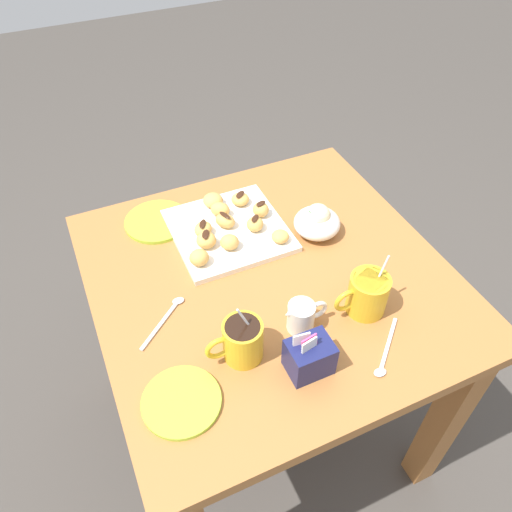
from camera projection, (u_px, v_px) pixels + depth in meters
ground_plane at (266, 416)px, 1.73m from camera, size 8.00×8.00×0.00m
dining_table at (270, 311)px, 1.32m from camera, size 0.85×0.85×0.73m
pastry_plate_square at (229, 230)px, 1.32m from camera, size 0.29×0.29×0.02m
coffee_mug_mustard_left at (367, 293)px, 1.10m from camera, size 0.13×0.09×0.15m
coffee_mug_mustard_right at (242, 340)px, 1.01m from camera, size 0.13×0.08×0.15m
cream_pitcher_white at (302, 316)px, 1.07m from camera, size 0.10×0.06×0.07m
sugar_caddy at (309, 357)px, 1.00m from camera, size 0.09×0.07×0.11m
ice_cream_bowl at (317, 221)px, 1.29m from camera, size 0.12×0.12×0.09m
saucer_lime_left at (157, 221)px, 1.35m from camera, size 0.17×0.17×0.01m
saucer_lime_right at (182, 402)px, 0.97m from camera, size 0.16×0.16×0.01m
loose_spoon_near_saucer at (167, 316)px, 1.12m from camera, size 0.13×0.11×0.01m
loose_spoon_by_plate at (385, 354)px, 1.05m from camera, size 0.13×0.11×0.01m
beignet_0 at (213, 200)px, 1.36m from camera, size 0.08×0.08×0.03m
beignet_1 at (230, 242)px, 1.24m from camera, size 0.06×0.06×0.04m
beignet_2 at (225, 221)px, 1.30m from camera, size 0.07×0.07×0.04m
chocolate_drizzle_2 at (225, 215)px, 1.29m from camera, size 0.03×0.04×0.00m
beignet_3 at (206, 240)px, 1.25m from camera, size 0.07×0.07×0.04m
chocolate_drizzle_3 at (206, 234)px, 1.23m from camera, size 0.03×0.04×0.00m
beignet_4 at (199, 258)px, 1.20m from camera, size 0.06×0.06×0.04m
beignet_5 at (240, 199)px, 1.37m from camera, size 0.07×0.07×0.03m
chocolate_drizzle_5 at (240, 194)px, 1.36m from camera, size 0.04×0.04×0.00m
beignet_6 at (255, 224)px, 1.29m from camera, size 0.06×0.06×0.04m
chocolate_drizzle_6 at (255, 218)px, 1.28m from camera, size 0.03×0.03×0.00m
beignet_7 at (261, 209)px, 1.33m from camera, size 0.05×0.05×0.04m
chocolate_drizzle_7 at (261, 203)px, 1.32m from camera, size 0.03×0.03×0.00m
beignet_8 at (203, 229)px, 1.28m from camera, size 0.07×0.07×0.03m
chocolate_drizzle_8 at (203, 224)px, 1.27m from camera, size 0.03×0.04×0.00m
beignet_9 at (280, 236)px, 1.26m from camera, size 0.05×0.05×0.03m
beignet_10 at (220, 210)px, 1.33m from camera, size 0.07×0.07×0.04m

